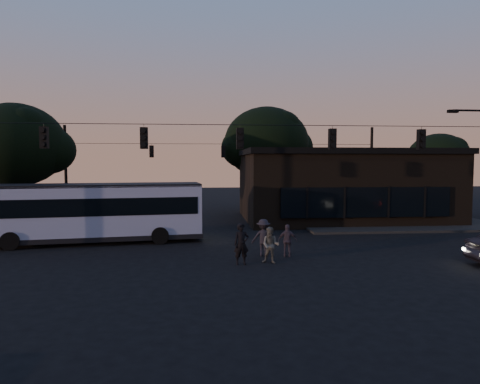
{
  "coord_description": "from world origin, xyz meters",
  "views": [
    {
      "loc": [
        -1.82,
        -16.37,
        4.39
      ],
      "look_at": [
        0.0,
        4.0,
        3.0
      ],
      "focal_mm": 32.0,
      "sensor_mm": 36.0,
      "label": 1
    }
  ],
  "objects": [
    {
      "name": "ground",
      "position": [
        0.0,
        0.0,
        0.0
      ],
      "size": [
        120.0,
        120.0,
        0.0
      ],
      "primitive_type": "plane",
      "color": "black",
      "rests_on": "ground"
    },
    {
      "name": "sidewalk_far_right",
      "position": [
        12.0,
        14.0,
        0.07
      ],
      "size": [
        14.0,
        10.0,
        0.15
      ],
      "primitive_type": "cube",
      "color": "black",
      "rests_on": "ground"
    },
    {
      "name": "sidewalk_far_left",
      "position": [
        -14.0,
        14.0,
        0.07
      ],
      "size": [
        14.0,
        10.0,
        0.15
      ],
      "primitive_type": "cube",
      "color": "black",
      "rests_on": "ground"
    },
    {
      "name": "building",
      "position": [
        9.0,
        15.97,
        2.71
      ],
      "size": [
        15.4,
        10.41,
        5.4
      ],
      "color": "black",
      "rests_on": "ground"
    },
    {
      "name": "tree_behind",
      "position": [
        4.0,
        22.0,
        6.19
      ],
      "size": [
        7.6,
        7.6,
        9.43
      ],
      "color": "black",
      "rests_on": "ground"
    },
    {
      "name": "tree_right",
      "position": [
        18.0,
        18.0,
        4.63
      ],
      "size": [
        5.2,
        5.2,
        6.86
      ],
      "color": "black",
      "rests_on": "ground"
    },
    {
      "name": "tree_left",
      "position": [
        -14.0,
        13.0,
        5.57
      ],
      "size": [
        6.4,
        6.4,
        8.3
      ],
      "color": "black",
      "rests_on": "ground"
    },
    {
      "name": "signal_rig_near",
      "position": [
        0.0,
        4.0,
        4.45
      ],
      "size": [
        26.24,
        0.3,
        7.5
      ],
      "color": "black",
      "rests_on": "ground"
    },
    {
      "name": "signal_rig_far",
      "position": [
        0.0,
        20.0,
        4.2
      ],
      "size": [
        26.24,
        0.3,
        7.5
      ],
      "color": "black",
      "rests_on": "ground"
    },
    {
      "name": "bus",
      "position": [
        -7.66,
        7.61,
        1.82
      ],
      "size": [
        11.77,
        4.13,
        3.25
      ],
      "rotation": [
        0.0,
        0.0,
        0.13
      ],
      "color": "#9297B9",
      "rests_on": "ground"
    },
    {
      "name": "pedestrian_a",
      "position": [
        -0.14,
        1.8,
        0.9
      ],
      "size": [
        0.7,
        0.49,
        1.8
      ],
      "primitive_type": "imported",
      "rotation": [
        0.0,
        0.0,
        0.1
      ],
      "color": "black",
      "rests_on": "ground"
    },
    {
      "name": "pedestrian_b",
      "position": [
        1.16,
        1.92,
        0.8
      ],
      "size": [
        0.94,
        0.83,
        1.6
      ],
      "primitive_type": "imported",
      "rotation": [
        0.0,
        0.0,
        -0.34
      ],
      "color": "#53534B",
      "rests_on": "ground"
    },
    {
      "name": "pedestrian_c",
      "position": [
        2.17,
        3.17,
        0.76
      ],
      "size": [
        0.95,
        0.55,
        1.53
      ],
      "primitive_type": "imported",
      "rotation": [
        0.0,
        0.0,
        2.93
      ],
      "color": "#382F39",
      "rests_on": "ground"
    },
    {
      "name": "pedestrian_d",
      "position": [
        1.07,
        3.46,
        0.87
      ],
      "size": [
        1.23,
        0.85,
        1.74
      ],
      "primitive_type": "imported",
      "rotation": [
        0.0,
        0.0,
        2.95
      ],
      "color": "black",
      "rests_on": "ground"
    }
  ]
}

